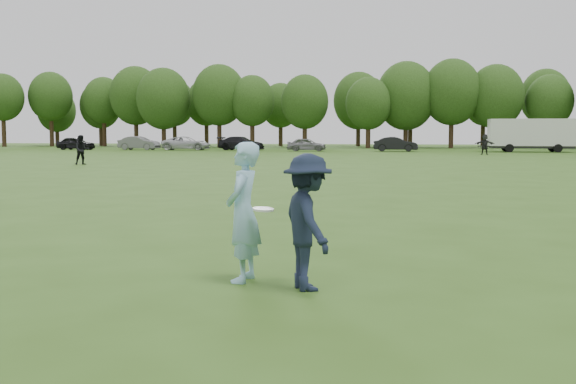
# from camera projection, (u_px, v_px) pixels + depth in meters

# --- Properties ---
(ground) EXTENTS (200.00, 200.00, 0.00)m
(ground) POSITION_uv_depth(u_px,v_px,m) (212.00, 276.00, 9.07)
(ground) COLOR #2F4F16
(ground) RESTS_ON ground
(thrower) EXTENTS (0.47, 0.68, 1.81)m
(thrower) POSITION_uv_depth(u_px,v_px,m) (243.00, 212.00, 8.69)
(thrower) COLOR #93C8E3
(thrower) RESTS_ON ground
(defender) EXTENTS (1.05, 1.25, 1.68)m
(defender) POSITION_uv_depth(u_px,v_px,m) (308.00, 222.00, 8.24)
(defender) COLOR #172033
(defender) RESTS_ON ground
(player_far_a) EXTENTS (1.08, 1.03, 1.76)m
(player_far_a) POSITION_uv_depth(u_px,v_px,m) (82.00, 150.00, 39.82)
(player_far_a) COLOR black
(player_far_a) RESTS_ON ground
(player_far_d) EXTENTS (1.70, 0.75, 1.77)m
(player_far_d) POSITION_uv_depth(u_px,v_px,m) (485.00, 144.00, 57.72)
(player_far_d) COLOR black
(player_far_d) RESTS_ON ground
(car_a) EXTENTS (4.35, 2.18, 1.42)m
(car_a) POSITION_uv_depth(u_px,v_px,m) (76.00, 143.00, 73.28)
(car_a) COLOR black
(car_a) RESTS_ON ground
(car_b) EXTENTS (4.55, 1.89, 1.47)m
(car_b) POSITION_uv_depth(u_px,v_px,m) (139.00, 143.00, 72.70)
(car_b) COLOR slate
(car_b) RESTS_ON ground
(car_c) EXTENTS (5.38, 2.85, 1.44)m
(car_c) POSITION_uv_depth(u_px,v_px,m) (186.00, 143.00, 72.18)
(car_c) COLOR silver
(car_c) RESTS_ON ground
(car_d) EXTENTS (5.24, 2.69, 1.45)m
(car_d) POSITION_uv_depth(u_px,v_px,m) (241.00, 143.00, 71.78)
(car_d) COLOR black
(car_d) RESTS_ON ground
(car_e) EXTENTS (4.03, 1.76, 1.35)m
(car_e) POSITION_uv_depth(u_px,v_px,m) (307.00, 145.00, 67.94)
(car_e) COLOR gray
(car_e) RESTS_ON ground
(car_f) EXTENTS (4.40, 1.56, 1.45)m
(car_f) POSITION_uv_depth(u_px,v_px,m) (396.00, 144.00, 66.98)
(car_f) COLOR black
(car_f) RESTS_ON ground
(disc_in_play) EXTENTS (0.31, 0.31, 0.06)m
(disc_in_play) POSITION_uv_depth(u_px,v_px,m) (263.00, 209.00, 8.45)
(disc_in_play) COLOR white
(disc_in_play) RESTS_ON ground
(cargo_trailer) EXTENTS (9.00, 2.75, 3.20)m
(cargo_trailer) POSITION_uv_depth(u_px,v_px,m) (532.00, 134.00, 64.92)
(cargo_trailer) COLOR silver
(cargo_trailer) RESTS_ON ground
(treeline) EXTENTS (130.35, 18.39, 11.74)m
(treeline) POSITION_uv_depth(u_px,v_px,m) (406.00, 97.00, 83.55)
(treeline) COLOR #332114
(treeline) RESTS_ON ground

